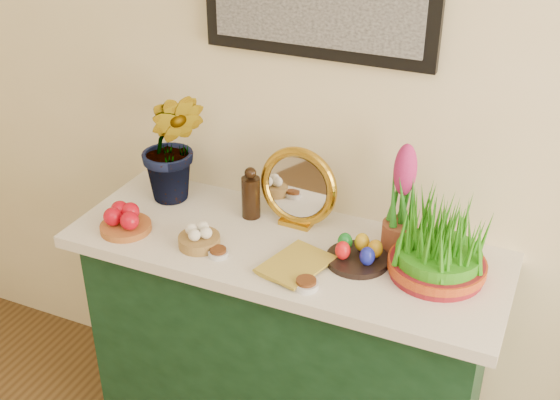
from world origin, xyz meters
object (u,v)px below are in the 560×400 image
object	(u,v)px
sideboard	(286,354)
hyacinth_green	(172,128)
book	(275,255)
wheatgrass_sabzeh	(440,245)
mirror	(298,188)

from	to	relation	value
sideboard	hyacinth_green	size ratio (longest dim) A/B	2.40
hyacinth_green	book	size ratio (longest dim) A/B	2.57
sideboard	wheatgrass_sabzeh	size ratio (longest dim) A/B	4.50
mirror	book	world-z (taller)	mirror
hyacinth_green	book	distance (m)	0.58
mirror	book	size ratio (longest dim) A/B	1.30
hyacinth_green	mirror	size ratio (longest dim) A/B	1.98
mirror	sideboard	bearing A→B (deg)	-83.44
hyacinth_green	wheatgrass_sabzeh	world-z (taller)	hyacinth_green
sideboard	mirror	distance (m)	0.61
book	wheatgrass_sabzeh	size ratio (longest dim) A/B	0.73
hyacinth_green	book	world-z (taller)	hyacinth_green
sideboard	hyacinth_green	bearing A→B (deg)	167.16
book	mirror	bearing A→B (deg)	110.85
hyacinth_green	wheatgrass_sabzeh	xyz separation A→B (m)	(0.94, -0.09, -0.17)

